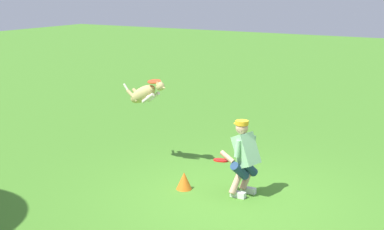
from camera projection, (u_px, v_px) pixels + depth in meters
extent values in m
plane|color=#478428|center=(228.00, 200.00, 9.15)|extent=(60.00, 60.00, 0.00)
cube|color=silver|center=(248.00, 190.00, 9.46)|extent=(0.26, 0.10, 0.10)
cylinder|color=tan|center=(246.00, 179.00, 9.44)|extent=(0.18, 0.32, 0.37)
cylinder|color=navy|center=(249.00, 168.00, 9.34)|extent=(0.24, 0.43, 0.37)
cube|color=silver|center=(238.00, 194.00, 9.26)|extent=(0.26, 0.10, 0.10)
cylinder|color=tan|center=(236.00, 183.00, 9.25)|extent=(0.18, 0.32, 0.37)
cylinder|color=navy|center=(240.00, 171.00, 9.17)|extent=(0.24, 0.43, 0.37)
cube|color=#91CB96|center=(246.00, 150.00, 9.15)|extent=(0.47, 0.42, 0.58)
cylinder|color=#91CB96|center=(253.00, 144.00, 9.29)|extent=(0.12, 0.15, 0.29)
cylinder|color=#91CB96|center=(238.00, 149.00, 9.01)|extent=(0.12, 0.15, 0.29)
cylinder|color=tan|center=(227.00, 157.00, 9.17)|extent=(0.30, 0.14, 0.19)
cylinder|color=tan|center=(251.00, 152.00, 9.37)|extent=(0.11, 0.16, 0.27)
sphere|color=tan|center=(242.00, 128.00, 9.14)|extent=(0.21, 0.21, 0.21)
cylinder|color=gold|center=(242.00, 123.00, 9.12)|extent=(0.22, 0.22, 0.07)
cylinder|color=gold|center=(237.00, 123.00, 9.19)|extent=(0.12, 0.12, 0.02)
ellipsoid|color=tan|center=(143.00, 94.00, 10.74)|extent=(0.75, 0.35, 0.57)
ellipsoid|color=silver|center=(150.00, 97.00, 10.64)|extent=(0.14, 0.19, 0.17)
sphere|color=tan|center=(160.00, 86.00, 10.45)|extent=(0.17, 0.17, 0.17)
cone|color=tan|center=(164.00, 88.00, 10.40)|extent=(0.10, 0.10, 0.09)
cone|color=tan|center=(157.00, 83.00, 10.40)|extent=(0.06, 0.06, 0.07)
cone|color=tan|center=(161.00, 82.00, 10.48)|extent=(0.06, 0.06, 0.07)
cylinder|color=silver|center=(148.00, 98.00, 10.57)|extent=(0.30, 0.10, 0.24)
cylinder|color=silver|center=(154.00, 97.00, 10.70)|extent=(0.30, 0.10, 0.24)
cylinder|color=tan|center=(132.00, 96.00, 10.81)|extent=(0.30, 0.10, 0.24)
cylinder|color=tan|center=(138.00, 94.00, 10.94)|extent=(0.30, 0.10, 0.24)
cylinder|color=silver|center=(127.00, 89.00, 10.97)|extent=(0.20, 0.06, 0.23)
cylinder|color=#E84D20|center=(154.00, 81.00, 10.51)|extent=(0.36, 0.36, 0.06)
cylinder|color=red|center=(221.00, 160.00, 9.26)|extent=(0.31, 0.31, 0.06)
cone|color=orange|center=(184.00, 181.00, 9.61)|extent=(0.28, 0.28, 0.31)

